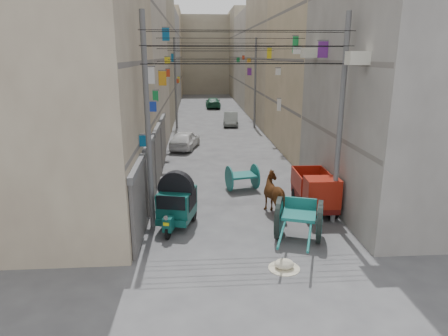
{
  "coord_description": "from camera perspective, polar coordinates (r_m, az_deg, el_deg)",
  "views": [
    {
      "loc": [
        -1.84,
        -8.6,
        6.48
      ],
      "look_at": [
        -0.77,
        6.5,
        2.2
      ],
      "focal_mm": 32.0,
      "sensor_mm": 36.0,
      "label": 1
    }
  ],
  "objects": [
    {
      "name": "shutters_left",
      "position": [
        19.73,
        -9.96,
        0.9
      ],
      "size": [
        0.18,
        14.4,
        2.88
      ],
      "color": "#4E4D53",
      "rests_on": "ground"
    },
    {
      "name": "building_row_right",
      "position": [
        43.85,
        9.25,
        15.56
      ],
      "size": [
        8.0,
        62.0,
        14.0
      ],
      "color": "gray",
      "rests_on": "ground"
    },
    {
      "name": "distant_car_white",
      "position": [
        28.84,
        -5.59,
        4.07
      ],
      "size": [
        2.42,
        4.14,
        1.32
      ],
      "primitive_type": "imported",
      "rotation": [
        0.0,
        0.0,
        2.91
      ],
      "color": "silver",
      "rests_on": "ground"
    },
    {
      "name": "end_cap_building",
      "position": [
        74.63,
        -2.75,
        15.78
      ],
      "size": [
        22.0,
        10.0,
        13.0
      ],
      "primitive_type": "cube",
      "color": "#9F977D",
      "rests_on": "ground"
    },
    {
      "name": "tonga_cart",
      "position": [
        14.72,
        10.66,
        -7.15
      ],
      "size": [
        2.33,
        3.69,
        1.56
      ],
      "rotation": [
        0.0,
        0.0,
        -0.32
      ],
      "color": "black",
      "rests_on": "ground"
    },
    {
      "name": "building_row_left",
      "position": [
        43.17,
        -12.72,
        15.39
      ],
      "size": [
        8.0,
        62.0,
        14.0
      ],
      "color": "#B7A88A",
      "rests_on": "ground"
    },
    {
      "name": "horse",
      "position": [
        16.93,
        7.65,
        -3.79
      ],
      "size": [
        1.5,
        2.21,
        1.71
      ],
      "primitive_type": "imported",
      "rotation": [
        0.0,
        0.0,
        3.45
      ],
      "color": "brown",
      "rests_on": "ground"
    },
    {
      "name": "ground",
      "position": [
        10.93,
        6.9,
        -20.73
      ],
      "size": [
        140.0,
        140.0,
        0.0
      ],
      "primitive_type": "plane",
      "color": "#434346",
      "rests_on": "ground"
    },
    {
      "name": "distant_car_grey",
      "position": [
        38.54,
        0.99,
        7.04
      ],
      "size": [
        1.7,
        3.91,
        1.25
      ],
      "primitive_type": "imported",
      "rotation": [
        0.0,
        0.0,
        -0.1
      ],
      "color": "slate",
      "rests_on": "ground"
    },
    {
      "name": "overhead_cables",
      "position": [
        23.08,
        0.54,
        16.49
      ],
      "size": [
        7.4,
        22.52,
        1.12
      ],
      "color": "black",
      "rests_on": "ground"
    },
    {
      "name": "distant_car_green",
      "position": [
        51.78,
        -1.58,
        9.31
      ],
      "size": [
        1.82,
        4.47,
        1.3
      ],
      "primitive_type": "imported",
      "rotation": [
        0.0,
        0.0,
        3.14
      ],
      "color": "#1E583C",
      "rests_on": "ground"
    },
    {
      "name": "feed_sack",
      "position": [
        13.05,
        8.6,
        -13.41
      ],
      "size": [
        0.62,
        0.5,
        0.31
      ],
      "primitive_type": "ellipsoid",
      "color": "beige",
      "rests_on": "ground"
    },
    {
      "name": "auto_rickshaw",
      "position": [
        15.67,
        -6.78,
        -4.81
      ],
      "size": [
        1.74,
        2.5,
        1.7
      ],
      "rotation": [
        0.0,
        0.0,
        -0.23
      ],
      "color": "black",
      "rests_on": "ground"
    },
    {
      "name": "utility_poles",
      "position": [
        25.79,
        0.06,
        10.26
      ],
      "size": [
        7.4,
        22.2,
        8.0
      ],
      "color": "#5A5A5C",
      "rests_on": "ground"
    },
    {
      "name": "second_cart",
      "position": [
        19.85,
        2.62,
        -1.24
      ],
      "size": [
        1.68,
        1.56,
        1.27
      ],
      "rotation": [
        0.0,
        0.0,
        0.22
      ],
      "color": "#16615B",
      "rests_on": "ground"
    },
    {
      "name": "signboards",
      "position": [
        30.47,
        -0.6,
        10.04
      ],
      "size": [
        8.22,
        40.52,
        5.67
      ],
      "color": "orange",
      "rests_on": "ground"
    },
    {
      "name": "ac_units",
      "position": [
        17.2,
        15.38,
        18.42
      ],
      "size": [
        0.7,
        6.55,
        3.35
      ],
      "color": "beige",
      "rests_on": "ground"
    },
    {
      "name": "mini_truck",
      "position": [
        17.34,
        13.08,
        -3.64
      ],
      "size": [
        1.47,
        3.15,
        1.75
      ],
      "rotation": [
        0.0,
        0.0,
        -0.02
      ],
      "color": "black",
      "rests_on": "ground"
    }
  ]
}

